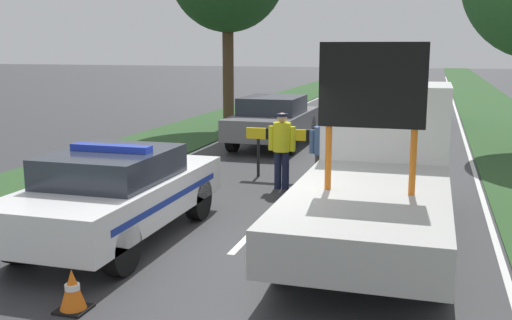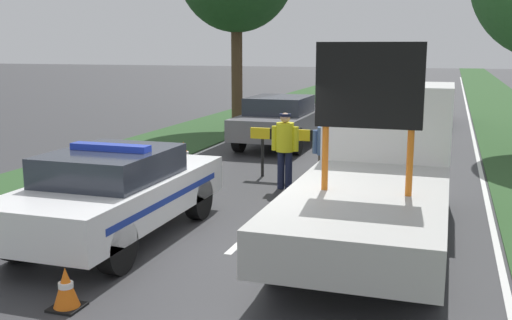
% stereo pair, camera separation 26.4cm
% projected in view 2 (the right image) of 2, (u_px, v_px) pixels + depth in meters
% --- Properties ---
extents(ground_plane, '(160.00, 160.00, 0.00)m').
position_uv_depth(ground_plane, '(233.00, 249.00, 9.02)').
color(ground_plane, '#333335').
extents(lane_markings, '(7.69, 68.28, 0.01)m').
position_uv_depth(lane_markings, '(384.00, 110.00, 28.53)').
color(lane_markings, silver).
rests_on(lane_markings, ground).
extents(grass_verge_left, '(3.20, 120.00, 0.03)m').
position_uv_depth(grass_verge_left, '(269.00, 108.00, 29.37)').
color(grass_verge_left, '#2D5128').
rests_on(grass_verge_left, ground).
extents(grass_verge_right, '(3.20, 120.00, 0.03)m').
position_uv_depth(grass_verge_right, '(510.00, 116.00, 26.03)').
color(grass_verge_right, '#2D5128').
rests_on(grass_verge_right, ground).
extents(police_car, '(1.86, 4.51, 1.53)m').
position_uv_depth(police_car, '(116.00, 191.00, 9.44)').
color(police_car, white).
rests_on(police_car, ground).
extents(work_truck, '(2.20, 6.26, 3.07)m').
position_uv_depth(work_truck, '(380.00, 163.00, 9.90)').
color(work_truck, white).
rests_on(work_truck, ground).
extents(road_barrier, '(2.84, 0.08, 1.15)m').
position_uv_depth(road_barrier, '(310.00, 139.00, 13.57)').
color(road_barrier, black).
rests_on(road_barrier, ground).
extents(police_officer, '(0.59, 0.37, 1.64)m').
position_uv_depth(police_officer, '(285.00, 144.00, 12.67)').
color(police_officer, '#191E38').
rests_on(police_officer, ground).
extents(pedestrian_civilian, '(0.56, 0.36, 1.56)m').
position_uv_depth(pedestrian_civilian, '(326.00, 148.00, 12.52)').
color(pedestrian_civilian, brown).
rests_on(pedestrian_civilian, ground).
extents(traffic_cone_near_police, '(0.49, 0.49, 0.68)m').
position_uv_depth(traffic_cone_near_police, '(385.00, 172.00, 12.96)').
color(traffic_cone_near_police, black).
rests_on(traffic_cone_near_police, ground).
extents(traffic_cone_centre_front, '(0.51, 0.51, 0.70)m').
position_uv_depth(traffic_cone_centre_front, '(184.00, 155.00, 14.84)').
color(traffic_cone_centre_front, black).
rests_on(traffic_cone_centre_front, ground).
extents(traffic_cone_near_truck, '(0.36, 0.36, 0.50)m').
position_uv_depth(traffic_cone_near_truck, '(66.00, 288.00, 6.94)').
color(traffic_cone_near_truck, black).
rests_on(traffic_cone_near_truck, ground).
extents(queued_car_suv_grey, '(1.95, 4.57, 1.52)m').
position_uv_depth(queued_car_suv_grey, '(280.00, 120.00, 18.30)').
color(queued_car_suv_grey, slate).
rests_on(queued_car_suv_grey, ground).
extents(queued_car_hatch_blue, '(1.90, 4.35, 1.58)m').
position_uv_depth(queued_car_hatch_blue, '(427.00, 102.00, 23.78)').
color(queued_car_hatch_blue, navy).
rests_on(queued_car_hatch_blue, ground).
extents(queued_car_wagon_maroon, '(1.75, 4.62, 1.57)m').
position_uv_depth(queued_car_wagon_maroon, '(356.00, 89.00, 31.83)').
color(queued_car_wagon_maroon, maroon).
rests_on(queued_car_wagon_maroon, ground).
extents(queued_car_sedan_black, '(1.90, 4.62, 1.39)m').
position_uv_depth(queued_car_sedan_black, '(373.00, 82.00, 38.56)').
color(queued_car_sedan_black, black).
rests_on(queued_car_sedan_black, ground).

